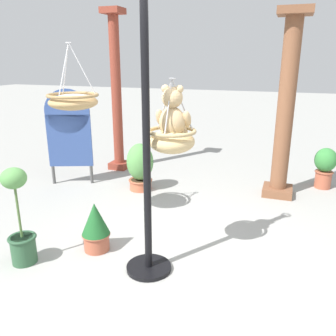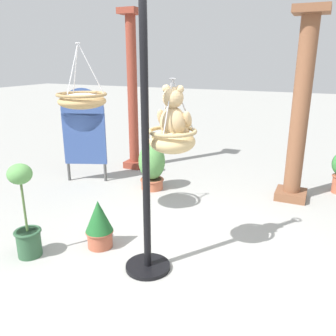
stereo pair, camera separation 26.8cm
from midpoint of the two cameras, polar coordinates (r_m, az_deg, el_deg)
ground_plane at (r=3.64m, az=-2.58°, el=-15.57°), size 40.00×40.00×0.00m
display_pole_central at (r=3.21m, az=-5.79°, el=-4.42°), size 0.44×0.44×2.51m
hanging_basket_with_teddy at (r=3.23m, az=-1.75°, el=4.65°), size 0.46×0.46×0.68m
teddy_bear at (r=3.21m, az=-1.64°, el=8.51°), size 0.34×0.30×0.49m
hanging_basket_left_high at (r=4.16m, az=-17.12°, el=10.49°), size 0.58×0.58×0.73m
greenhouse_pillar_left at (r=6.40m, az=-9.66°, el=11.56°), size 0.34×0.34×2.79m
greenhouse_pillar_right at (r=5.22m, az=17.29°, el=8.83°), size 0.45×0.45×2.63m
potted_plant_bushy_green at (r=3.81m, az=-25.01°, el=-8.24°), size 0.28×0.28×1.01m
potted_plant_small_succulent at (r=3.86m, az=-13.78°, el=-9.35°), size 0.31×0.31×0.54m
potted_plant_conical_shrub at (r=5.43m, az=-6.00°, el=0.25°), size 0.41×0.41×0.74m
potted_plant_trailing_ivy at (r=5.96m, az=23.18°, el=0.31°), size 0.34×0.34×0.65m
display_sign_board at (r=5.81m, az=-17.26°, el=6.07°), size 0.67×0.30×1.54m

